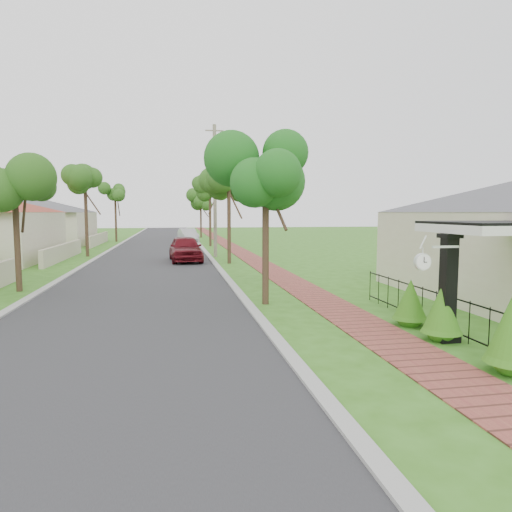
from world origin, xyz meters
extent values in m
plane|color=#336919|center=(0.00, 0.00, 0.00)|extent=(160.00, 160.00, 0.00)
cube|color=#28282B|center=(-3.00, 20.00, 0.00)|extent=(7.00, 120.00, 0.02)
cube|color=#9E9E99|center=(0.65, 20.00, 0.00)|extent=(0.30, 120.00, 0.10)
cube|color=#9E9E99|center=(-6.65, 20.00, 0.00)|extent=(0.30, 120.00, 0.10)
cube|color=brown|center=(3.25, 20.00, 0.00)|extent=(1.50, 120.00, 0.03)
cube|color=white|center=(5.85, -1.00, 2.62)|extent=(2.90, 2.60, 0.20)
cube|color=black|center=(5.85, -1.00, 2.75)|extent=(2.90, 2.60, 0.06)
cube|color=black|center=(4.55, -1.00, 1.26)|extent=(0.30, 0.30, 2.52)
cube|color=black|center=(4.55, -1.00, 0.12)|extent=(0.48, 0.48, 0.24)
cube|color=black|center=(4.55, -1.00, 2.46)|extent=(0.42, 0.42, 0.10)
cube|color=black|center=(4.90, 0.00, 0.95)|extent=(0.03, 8.00, 0.03)
cube|color=black|center=(4.90, 0.00, 0.15)|extent=(0.03, 8.00, 0.03)
cylinder|color=black|center=(4.90, -2.67, 0.50)|extent=(0.02, 0.02, 1.00)
cylinder|color=black|center=(4.90, -2.00, 0.50)|extent=(0.02, 0.02, 1.00)
cylinder|color=black|center=(4.90, -1.33, 0.50)|extent=(0.02, 0.02, 1.00)
cylinder|color=black|center=(4.90, -0.67, 0.50)|extent=(0.02, 0.02, 1.00)
cylinder|color=black|center=(4.90, 0.00, 0.50)|extent=(0.02, 0.02, 1.00)
cylinder|color=black|center=(4.90, 0.67, 0.50)|extent=(0.02, 0.02, 1.00)
cylinder|color=black|center=(4.90, 1.33, 0.50)|extent=(0.02, 0.02, 1.00)
cylinder|color=black|center=(4.90, 2.00, 0.50)|extent=(0.02, 0.02, 1.00)
cylinder|color=black|center=(4.90, 2.67, 0.50)|extent=(0.02, 0.02, 1.00)
cylinder|color=black|center=(4.90, 3.33, 0.50)|extent=(0.02, 0.02, 1.00)
cylinder|color=black|center=(4.90, 4.00, 0.50)|extent=(0.02, 0.02, 1.00)
cylinder|color=#382619|center=(1.50, 16.00, 2.27)|extent=(0.22, 0.22, 4.55)
sphere|color=#245416|center=(1.50, 16.00, 4.68)|extent=(1.70, 1.70, 1.70)
cylinder|color=#382619|center=(1.50, 30.00, 2.45)|extent=(0.22, 0.22, 4.90)
sphere|color=#245416|center=(1.50, 30.00, 5.04)|extent=(1.70, 1.70, 1.70)
cylinder|color=#382619|center=(1.50, 44.00, 2.10)|extent=(0.22, 0.22, 4.20)
sphere|color=#245416|center=(1.50, 44.00, 4.32)|extent=(1.70, 1.70, 1.70)
cylinder|color=#382619|center=(-7.50, 8.00, 1.92)|extent=(0.22, 0.22, 3.85)
sphere|color=#245416|center=(-7.50, 8.00, 3.96)|extent=(1.60, 1.60, 1.60)
cylinder|color=#382619|center=(-7.50, 22.00, 2.45)|extent=(0.22, 0.22, 4.90)
sphere|color=#245416|center=(-7.50, 22.00, 5.04)|extent=(1.70, 1.70, 1.70)
cylinder|color=#382619|center=(-7.50, 38.00, 2.27)|extent=(0.22, 0.22, 4.55)
sphere|color=#245416|center=(-7.50, 38.00, 4.68)|extent=(1.70, 1.70, 1.70)
sphere|color=#2A7016|center=(4.45, -3.23, 0.35)|extent=(0.79, 0.79, 0.79)
sphere|color=#2A7016|center=(4.45, -0.96, 0.29)|extent=(0.72, 0.72, 0.72)
cone|color=#2A7016|center=(4.45, -0.96, 0.83)|extent=(0.82, 0.82, 1.07)
sphere|color=#2A7016|center=(4.45, 0.49, 0.27)|extent=(0.71, 0.71, 0.71)
cone|color=#2A7016|center=(4.45, 0.49, 0.75)|extent=(0.81, 0.81, 0.97)
cube|color=#BFB299|center=(-8.60, 20.00, 0.50)|extent=(0.25, 10.00, 1.00)
cube|color=beige|center=(-15.00, 34.00, 1.50)|extent=(11.00, 10.00, 3.00)
pyramid|color=#4C4C51|center=(-15.00, 34.00, 3.80)|extent=(15.56, 15.56, 1.60)
cube|color=#BFB299|center=(-8.60, 34.00, 0.50)|extent=(0.25, 10.00, 1.00)
imported|color=#5D0D15|center=(-1.00, 17.55, 0.78)|extent=(2.11, 4.68, 1.56)
imported|color=silver|center=(-0.29, 35.64, 0.68)|extent=(2.11, 4.32, 1.36)
cylinder|color=#382619|center=(1.25, 3.97, 2.09)|extent=(0.22, 0.22, 4.19)
sphere|color=#20671D|center=(1.25, 3.97, 4.31)|extent=(2.08, 2.08, 2.08)
cylinder|color=gray|center=(1.05, 20.00, 4.36)|extent=(0.24, 0.24, 8.72)
cube|color=gray|center=(1.05, 20.00, 8.32)|extent=(1.20, 0.08, 0.08)
cube|color=silver|center=(4.19, -1.40, 2.24)|extent=(0.63, 0.05, 0.05)
cylinder|color=silver|center=(3.65, -1.40, 2.10)|extent=(0.02, 0.02, 0.27)
cylinder|color=silver|center=(3.65, -1.40, 1.92)|extent=(0.38, 0.10, 0.38)
cylinder|color=white|center=(3.65, -1.45, 1.92)|extent=(0.32, 0.01, 0.32)
cylinder|color=white|center=(3.65, -1.34, 1.92)|extent=(0.32, 0.01, 0.32)
cube|color=black|center=(3.65, -1.46, 1.98)|extent=(0.01, 0.01, 0.13)
cube|color=black|center=(3.69, -1.46, 1.92)|extent=(0.08, 0.01, 0.02)
camera|label=1|loc=(-1.67, -10.47, 3.00)|focal=32.00mm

